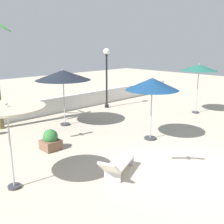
% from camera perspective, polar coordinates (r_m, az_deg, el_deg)
% --- Properties ---
extents(ground_plane, '(56.00, 56.00, 0.00)m').
position_cam_1_polar(ground_plane, '(9.80, 14.20, -11.47)').
color(ground_plane, '#B2A893').
extents(boundary_wall, '(25.20, 0.30, 0.98)m').
position_cam_1_polar(boundary_wall, '(16.41, -15.47, 0.75)').
color(boundary_wall, silver).
rests_on(boundary_wall, ground_plane).
extents(patio_umbrella_0, '(2.13, 2.13, 2.61)m').
position_cam_1_polar(patio_umbrella_0, '(8.00, -21.46, -0.02)').
color(patio_umbrella_0, '#333338').
rests_on(patio_umbrella_0, ground_plane).
extents(patio_umbrella_2, '(2.31, 2.31, 2.81)m').
position_cam_1_polar(patio_umbrella_2, '(11.72, 8.54, 5.81)').
color(patio_umbrella_2, '#333338').
rests_on(patio_umbrella_2, ground_plane).
extents(patio_umbrella_3, '(2.18, 2.18, 3.05)m').
position_cam_1_polar(patio_umbrella_3, '(17.07, 18.03, 8.89)').
color(patio_umbrella_3, '#333338').
rests_on(patio_umbrella_3, ground_plane).
extents(patio_umbrella_4, '(2.81, 2.81, 2.94)m').
position_cam_1_polar(patio_umbrella_4, '(13.95, -10.40, 7.69)').
color(patio_umbrella_4, '#333338').
rests_on(patio_umbrella_4, ground_plane).
extents(lamp_post_1, '(0.41, 0.41, 3.92)m').
position_cam_1_polar(lamp_post_1, '(17.77, -1.17, 9.13)').
color(lamp_post_1, black).
rests_on(lamp_post_1, ground_plane).
extents(lounge_chair_0, '(1.95, 1.25, 0.84)m').
position_cam_1_polar(lounge_chair_0, '(8.83, 1.10, -11.16)').
color(lounge_chair_0, '#B7B7BC').
rests_on(lounge_chair_0, ground_plane).
extents(planter, '(0.70, 0.70, 0.85)m').
position_cam_1_polar(planter, '(11.20, -12.93, -5.93)').
color(planter, brown).
rests_on(planter, ground_plane).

